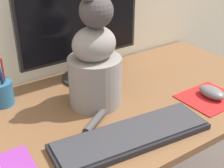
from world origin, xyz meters
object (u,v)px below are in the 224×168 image
at_px(computer_mouse_right, 212,92).
at_px(keyboard, 132,136).
at_px(monitor, 80,21).
at_px(cat, 95,63).
at_px(pen_cup, 1,92).

bearing_deg(computer_mouse_right, keyboard, -175.51).
height_order(monitor, computer_mouse_right, monitor).
relative_size(monitor, computer_mouse_right, 4.80).
bearing_deg(cat, monitor, 60.80).
relative_size(cat, pen_cup, 2.36).
relative_size(keyboard, computer_mouse_right, 4.73).
bearing_deg(computer_mouse_right, monitor, 127.95).
bearing_deg(computer_mouse_right, cat, 150.62).
xyz_separation_m(cat, pen_cup, (-0.27, 0.18, -0.11)).
distance_m(cat, pen_cup, 0.34).
distance_m(keyboard, pen_cup, 0.48).
distance_m(monitor, cat, 0.21).
xyz_separation_m(monitor, keyboard, (-0.08, -0.42, -0.23)).
height_order(computer_mouse_right, cat, cat).
xyz_separation_m(monitor, pen_cup, (-0.33, -0.01, -0.19)).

